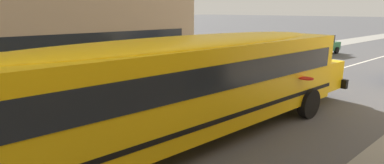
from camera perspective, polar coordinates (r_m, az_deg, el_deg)
ground_plane at (r=9.09m, az=-23.38°, el=-11.50°), size 400.00×400.00×0.00m
sidewalk_far at (r=15.61m, az=-31.24°, el=-2.01°), size 120.00×3.00×0.01m
lane_centreline at (r=9.09m, az=-23.38°, el=-11.48°), size 110.00×0.16×0.01m
school_bus at (r=8.41m, az=0.82°, el=0.61°), size 13.50×3.26×3.01m
parked_car_green_by_hydrant at (r=28.03m, az=23.58°, el=6.72°), size 3.98×2.04×1.64m
parked_car_black_by_entrance at (r=19.89m, az=9.95°, el=5.25°), size 3.97×2.02×1.64m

